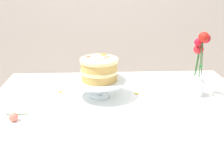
# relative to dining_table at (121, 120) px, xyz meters

# --- Properties ---
(dining_table) EXTENTS (1.40, 1.00, 0.74)m
(dining_table) POSITION_rel_dining_table_xyz_m (0.00, 0.00, 0.00)
(dining_table) COLOR white
(dining_table) RESTS_ON ground
(linen_napkin) EXTENTS (0.39, 0.39, 0.00)m
(linen_napkin) POSITION_rel_dining_table_xyz_m (-0.11, 0.11, 0.09)
(linen_napkin) COLOR white
(linen_napkin) RESTS_ON dining_table
(cake_stand) EXTENTS (0.29, 0.29, 0.10)m
(cake_stand) POSITION_rel_dining_table_xyz_m (-0.11, 0.11, 0.17)
(cake_stand) COLOR silver
(cake_stand) RESTS_ON linen_napkin
(layer_cake) EXTENTS (0.20, 0.20, 0.13)m
(layer_cake) POSITION_rel_dining_table_xyz_m (-0.11, 0.11, 0.25)
(layer_cake) COLOR tan
(layer_cake) RESTS_ON cake_stand
(flower_vase) EXTENTS (0.09, 0.10, 0.36)m
(flower_vase) POSITION_rel_dining_table_xyz_m (0.43, 0.10, 0.24)
(flower_vase) COLOR silver
(flower_vase) RESTS_ON dining_table
(fallen_rose) EXTENTS (0.10, 0.09, 0.04)m
(fallen_rose) POSITION_rel_dining_table_xyz_m (-0.50, -0.14, 0.11)
(fallen_rose) COLOR #2D6028
(fallen_rose) RESTS_ON dining_table
(loose_petal_0) EXTENTS (0.02, 0.04, 0.01)m
(loose_petal_0) POSITION_rel_dining_table_xyz_m (-0.34, 0.19, 0.09)
(loose_petal_0) COLOR orange
(loose_petal_0) RESTS_ON dining_table
(loose_petal_1) EXTENTS (0.04, 0.03, 0.01)m
(loose_petal_1) POSITION_rel_dining_table_xyz_m (0.10, 0.14, 0.09)
(loose_petal_1) COLOR yellow
(loose_petal_1) RESTS_ON dining_table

